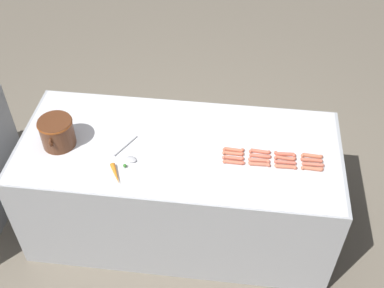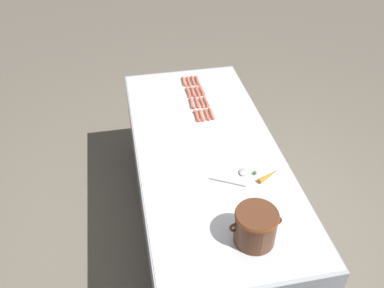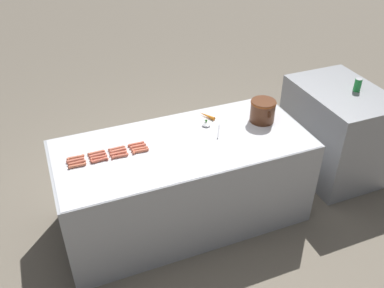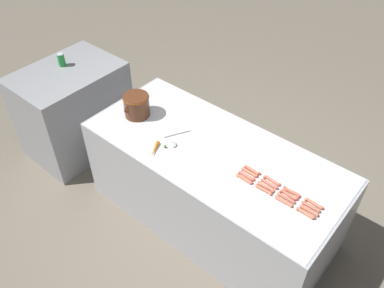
# 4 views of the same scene
# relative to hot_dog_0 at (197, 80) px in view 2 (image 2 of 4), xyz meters

# --- Properties ---
(ground_plane) EXTENTS (20.00, 20.00, 0.00)m
(ground_plane) POSITION_rel_hot_dog_0_xyz_m (0.11, 0.84, -0.84)
(ground_plane) COLOR #756B5B
(griddle_counter) EXTENTS (0.93, 2.10, 0.83)m
(griddle_counter) POSITION_rel_hot_dog_0_xyz_m (0.11, 0.84, -0.42)
(griddle_counter) COLOR #ADAFB5
(griddle_counter) RESTS_ON ground_plane
(hot_dog_0) EXTENTS (0.03, 0.14, 0.02)m
(hot_dog_0) POSITION_rel_hot_dog_0_xyz_m (0.00, 0.00, 0.00)
(hot_dog_0) COLOR #CF7051
(hot_dog_0) RESTS_ON griddle_counter
(hot_dog_1) EXTENTS (0.03, 0.14, 0.02)m
(hot_dog_1) POSITION_rel_hot_dog_0_xyz_m (-0.00, 0.16, 0.00)
(hot_dog_1) COLOR #D36E51
(hot_dog_1) RESTS_ON griddle_counter
(hot_dog_2) EXTENTS (0.03, 0.14, 0.02)m
(hot_dog_2) POSITION_rel_hot_dog_0_xyz_m (-0.00, 0.32, 0.00)
(hot_dog_2) COLOR #C96C51
(hot_dog_2) RESTS_ON griddle_counter
(hot_dog_3) EXTENTS (0.03, 0.14, 0.02)m
(hot_dog_3) POSITION_rel_hot_dog_0_xyz_m (-0.00, 0.48, 0.00)
(hot_dog_3) COLOR #D5684D
(hot_dog_3) RESTS_ON griddle_counter
(hot_dog_4) EXTENTS (0.02, 0.14, 0.02)m
(hot_dog_4) POSITION_rel_hot_dog_0_xyz_m (0.03, -0.01, 0.00)
(hot_dog_4) COLOR #CB6B54
(hot_dog_4) RESTS_ON griddle_counter
(hot_dog_5) EXTENTS (0.03, 0.14, 0.02)m
(hot_dog_5) POSITION_rel_hot_dog_0_xyz_m (0.03, 0.16, 0.00)
(hot_dog_5) COLOR #CB6550
(hot_dog_5) RESTS_ON griddle_counter
(hot_dog_6) EXTENTS (0.03, 0.14, 0.02)m
(hot_dog_6) POSITION_rel_hot_dog_0_xyz_m (0.03, 0.32, 0.00)
(hot_dog_6) COLOR #D76F56
(hot_dog_6) RESTS_ON griddle_counter
(hot_dog_7) EXTENTS (0.03, 0.14, 0.02)m
(hot_dog_7) POSITION_rel_hot_dog_0_xyz_m (0.03, 0.49, 0.00)
(hot_dog_7) COLOR #D26850
(hot_dog_7) RESTS_ON griddle_counter
(hot_dog_8) EXTENTS (0.03, 0.14, 0.02)m
(hot_dog_8) POSITION_rel_hot_dog_0_xyz_m (0.07, -0.00, 0.00)
(hot_dog_8) COLOR #CA674E
(hot_dog_8) RESTS_ON griddle_counter
(hot_dog_9) EXTENTS (0.03, 0.14, 0.02)m
(hot_dog_9) POSITION_rel_hot_dog_0_xyz_m (0.07, 0.16, 0.00)
(hot_dog_9) COLOR #CB664C
(hot_dog_9) RESTS_ON griddle_counter
(hot_dog_10) EXTENTS (0.03, 0.14, 0.02)m
(hot_dog_10) POSITION_rel_hot_dog_0_xyz_m (0.07, 0.32, 0.00)
(hot_dog_10) COLOR #D0664E
(hot_dog_10) RESTS_ON griddle_counter
(hot_dog_11) EXTENTS (0.03, 0.14, 0.02)m
(hot_dog_11) POSITION_rel_hot_dog_0_xyz_m (0.07, 0.49, 0.00)
(hot_dog_11) COLOR #D36F50
(hot_dog_11) RESTS_ON griddle_counter
(hot_dog_12) EXTENTS (0.03, 0.14, 0.02)m
(hot_dog_12) POSITION_rel_hot_dog_0_xyz_m (0.11, -0.00, 0.00)
(hot_dog_12) COLOR #D36F4F
(hot_dog_12) RESTS_ON griddle_counter
(hot_dog_13) EXTENTS (0.03, 0.14, 0.02)m
(hot_dog_13) POSITION_rel_hot_dog_0_xyz_m (0.10, 0.16, 0.00)
(hot_dog_13) COLOR #D6634C
(hot_dog_13) RESTS_ON griddle_counter
(hot_dog_14) EXTENTS (0.03, 0.14, 0.02)m
(hot_dog_14) POSITION_rel_hot_dog_0_xyz_m (0.11, 0.32, 0.00)
(hot_dog_14) COLOR #D66950
(hot_dog_14) RESTS_ON griddle_counter
(hot_dog_15) EXTENTS (0.03, 0.14, 0.02)m
(hot_dog_15) POSITION_rel_hot_dog_0_xyz_m (0.10, 0.49, 0.00)
(hot_dog_15) COLOR #D66B4D
(hot_dog_15) RESTS_ON griddle_counter
(bean_pot) EXTENTS (0.27, 0.22, 0.19)m
(bean_pot) POSITION_rel_hot_dog_0_xyz_m (0.04, 1.61, 0.10)
(bean_pot) COLOR #562D19
(bean_pot) RESTS_ON griddle_counter
(serving_spoon) EXTENTS (0.25, 0.16, 0.02)m
(serving_spoon) POSITION_rel_hot_dog_0_xyz_m (-0.01, 1.14, -0.00)
(serving_spoon) COLOR #B7B7BC
(serving_spoon) RESTS_ON griddle_counter
(carrot) EXTENTS (0.17, 0.11, 0.03)m
(carrot) POSITION_rel_hot_dog_0_xyz_m (-0.19, 1.18, 0.00)
(carrot) COLOR orange
(carrot) RESTS_ON griddle_counter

